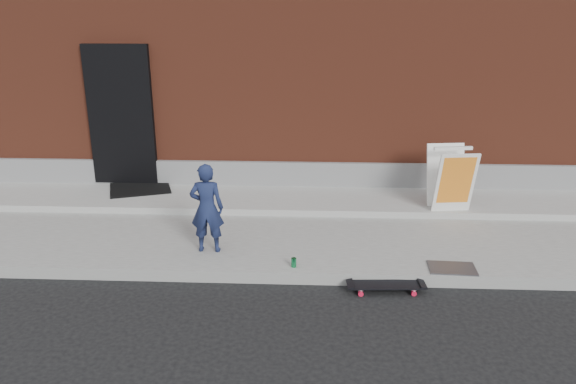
# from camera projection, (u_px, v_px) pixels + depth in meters

# --- Properties ---
(ground) EXTENTS (80.00, 80.00, 0.00)m
(ground) POSITION_uv_depth(u_px,v_px,m) (268.00, 284.00, 6.60)
(ground) COLOR black
(ground) RESTS_ON ground
(sidewalk) EXTENTS (20.00, 3.00, 0.15)m
(sidewalk) POSITION_uv_depth(u_px,v_px,m) (276.00, 229.00, 7.99)
(sidewalk) COLOR gray
(sidewalk) RESTS_ON ground
(apron) EXTENTS (20.00, 1.20, 0.10)m
(apron) POSITION_uv_depth(u_px,v_px,m) (280.00, 199.00, 8.80)
(apron) COLOR gray
(apron) RESTS_ON sidewalk
(building) EXTENTS (20.00, 8.10, 5.00)m
(building) POSITION_uv_depth(u_px,v_px,m) (292.00, 32.00, 12.40)
(building) COLOR maroon
(building) RESTS_ON ground
(child) EXTENTS (0.42, 0.28, 1.15)m
(child) POSITION_uv_depth(u_px,v_px,m) (207.00, 208.00, 6.95)
(child) COLOR #182145
(child) RESTS_ON sidewalk
(skateboard) EXTENTS (0.88, 0.27, 0.10)m
(skateboard) POSITION_uv_depth(u_px,v_px,m) (386.00, 285.00, 6.40)
(skateboard) COLOR red
(skateboard) RESTS_ON ground
(pizza_sign) EXTENTS (0.64, 0.73, 0.93)m
(pizza_sign) POSITION_uv_depth(u_px,v_px,m) (451.00, 178.00, 8.13)
(pizza_sign) COLOR white
(pizza_sign) RESTS_ON apron
(soda_can) EXTENTS (0.07, 0.07, 0.11)m
(soda_can) POSITION_uv_depth(u_px,v_px,m) (294.00, 262.00, 6.68)
(soda_can) COLOR #1B8848
(soda_can) RESTS_ON sidewalk
(doormat) EXTENTS (1.14, 1.03, 0.03)m
(doormat) POSITION_uv_depth(u_px,v_px,m) (140.00, 188.00, 9.13)
(doormat) COLOR black
(doormat) RESTS_ON apron
(utility_plate) EXTENTS (0.57, 0.38, 0.02)m
(utility_plate) POSITION_uv_depth(u_px,v_px,m) (452.00, 268.00, 6.64)
(utility_plate) COLOR #4E4E53
(utility_plate) RESTS_ON sidewalk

